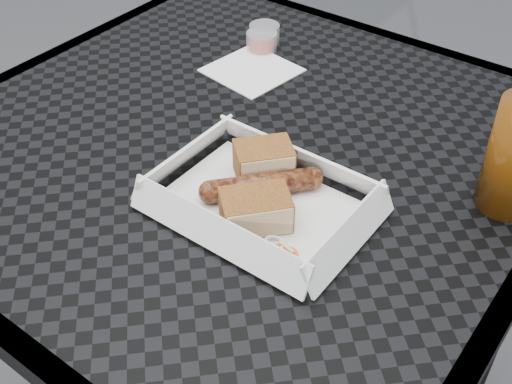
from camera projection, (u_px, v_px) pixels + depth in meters
patio_table at (241, 181)px, 0.91m from camera, size 0.80×0.80×0.74m
food_tray at (261, 206)px, 0.75m from camera, size 0.22×0.15×0.00m
bratwurst at (261, 185)px, 0.75m from camera, size 0.11×0.12×0.03m
bread_near at (264, 161)px, 0.78m from camera, size 0.08×0.08×0.04m
bread_far at (256, 210)px, 0.71m from camera, size 0.09×0.09×0.04m
veg_garnish at (275, 252)px, 0.69m from camera, size 0.03×0.03×0.00m
napkin at (252, 70)px, 0.99m from camera, size 0.14×0.14×0.00m
condiment_cup_sauce at (262, 42)px, 1.03m from camera, size 0.05×0.05×0.03m
condiment_cup_empty at (264, 34)px, 1.05m from camera, size 0.05×0.05×0.03m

